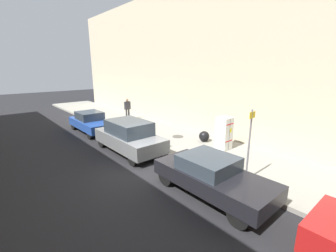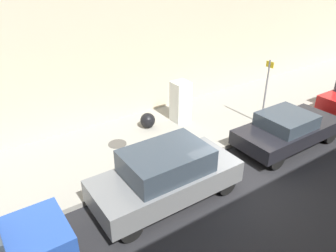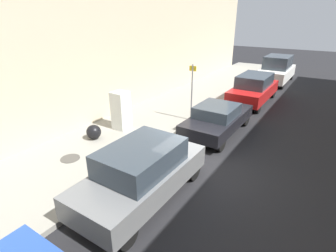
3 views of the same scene
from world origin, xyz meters
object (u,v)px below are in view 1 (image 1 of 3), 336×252
Objects in this scene: street_sign_post at (249,142)px; parked_suv_gray at (129,136)px; trash_bag at (204,136)px; parked_hatchback_blue at (91,122)px; pedestrian_walking_far at (127,107)px; parked_sedan_dark at (211,175)px; discarded_refrigerator at (224,133)px.

street_sign_post is 6.27m from parked_suv_gray.
parked_suv_gray is at bearing -74.97° from street_sign_post.
trash_bag is 8.06m from parked_hatchback_blue.
pedestrian_walking_far reaches higher than parked_sedan_dark.
pedestrian_walking_far is at bearing -120.14° from parked_suv_gray.
parked_sedan_dark is at bearing -15.24° from street_sign_post.
parked_hatchback_blue is 0.94× the size of parked_suv_gray.
parked_suv_gray is (3.66, 6.30, -0.33)m from pedestrian_walking_far.
pedestrian_walking_far is 7.30m from parked_suv_gray.
parked_hatchback_blue is 0.96× the size of parked_sedan_dark.
parked_suv_gray is at bearing -40.89° from discarded_refrigerator.
pedestrian_walking_far is (0.39, -8.10, 0.73)m from trash_bag.
street_sign_post reaches higher than pedestrian_walking_far.
street_sign_post is 0.64× the size of parked_sedan_dark.
discarded_refrigerator is 0.39× the size of parked_suv_gray.
pedestrian_walking_far reaches higher than trash_bag.
parked_sedan_dark is at bearing 42.98° from trash_bag.
trash_bag is at bearing 156.14° from parked_suv_gray.
parked_suv_gray is at bearing -36.61° from pedestrian_walking_far.
parked_hatchback_blue is at bearing -90.00° from parked_sedan_dark.
discarded_refrigerator is at bearing 139.11° from parked_suv_gray.
discarded_refrigerator is 0.42× the size of parked_hatchback_blue.
parked_sedan_dark is (-0.00, 10.73, 0.00)m from parked_hatchback_blue.
parked_suv_gray is at bearing -90.00° from parked_sedan_dark.
parked_suv_gray is (4.05, -1.79, 0.40)m from trash_bag.
discarded_refrigerator reaches higher than trash_bag.
discarded_refrigerator is 0.40× the size of parked_sedan_dark.
street_sign_post reaches higher than discarded_refrigerator.
pedestrian_walking_far is 0.40× the size of parked_suv_gray.
street_sign_post is 0.67× the size of parked_hatchback_blue.
discarded_refrigerator is 0.99× the size of pedestrian_walking_far.
trash_bag is 8.14m from pedestrian_walking_far.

